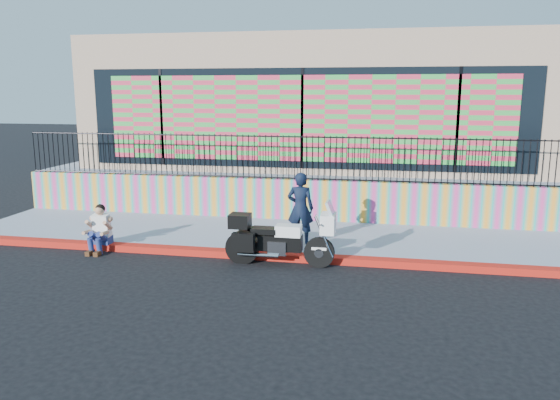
# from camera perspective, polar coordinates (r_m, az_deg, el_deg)

# --- Properties ---
(ground) EXTENTS (90.00, 90.00, 0.00)m
(ground) POSITION_cam_1_polar(r_m,az_deg,el_deg) (11.98, -0.81, -6.21)
(ground) COLOR black
(ground) RESTS_ON ground
(red_curb) EXTENTS (16.00, 0.30, 0.15)m
(red_curb) POSITION_cam_1_polar(r_m,az_deg,el_deg) (11.96, -0.81, -5.87)
(red_curb) COLOR #B3280C
(red_curb) RESTS_ON ground
(sidewalk) EXTENTS (16.00, 3.00, 0.15)m
(sidewalk) POSITION_cam_1_polar(r_m,az_deg,el_deg) (13.52, 0.63, -3.84)
(sidewalk) COLOR #929DAF
(sidewalk) RESTS_ON ground
(mural_wall) EXTENTS (16.00, 0.20, 1.10)m
(mural_wall) POSITION_cam_1_polar(r_m,az_deg,el_deg) (14.91, 1.75, 0.05)
(mural_wall) COLOR #E43C8F
(mural_wall) RESTS_ON sidewalk
(metal_fence) EXTENTS (15.80, 0.04, 1.20)m
(metal_fence) POSITION_cam_1_polar(r_m,az_deg,el_deg) (14.73, 1.78, 4.44)
(metal_fence) COLOR black
(metal_fence) RESTS_ON mural_wall
(elevated_platform) EXTENTS (16.00, 10.00, 1.25)m
(elevated_platform) POSITION_cam_1_polar(r_m,az_deg,el_deg) (19.90, 4.15, 2.64)
(elevated_platform) COLOR #929DAF
(elevated_platform) RESTS_ON ground
(storefront_building) EXTENTS (14.00, 8.06, 4.00)m
(storefront_building) POSITION_cam_1_polar(r_m,az_deg,el_deg) (19.46, 4.18, 10.20)
(storefront_building) COLOR tan
(storefront_building) RESTS_ON elevated_platform
(police_motorcycle) EXTENTS (2.29, 0.76, 1.42)m
(police_motorcycle) POSITION_cam_1_polar(r_m,az_deg,el_deg) (11.45, -0.18, -3.94)
(police_motorcycle) COLOR black
(police_motorcycle) RESTS_ON ground
(police_officer) EXTENTS (0.61, 0.40, 1.66)m
(police_officer) POSITION_cam_1_polar(r_m,az_deg,el_deg) (12.46, 2.14, -0.86)
(police_officer) COLOR black
(police_officer) RESTS_ON sidewalk
(seated_man) EXTENTS (0.54, 0.71, 1.06)m
(seated_man) POSITION_cam_1_polar(r_m,az_deg,el_deg) (13.05, -18.42, -3.29)
(seated_man) COLOR navy
(seated_man) RESTS_ON ground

